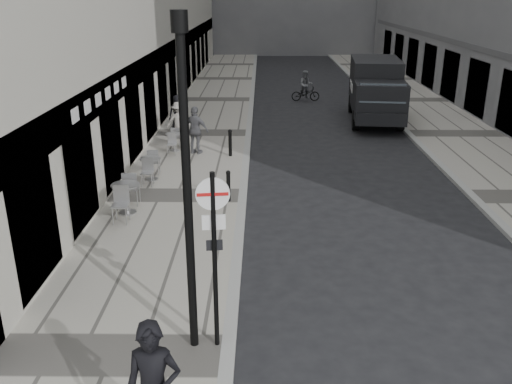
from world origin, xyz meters
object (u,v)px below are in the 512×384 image
Objects in this scene: panel_van at (376,87)px; cyclist at (306,89)px; sign_post at (214,239)px; lamppost at (187,177)px.

cyclist is at bearing 127.63° from panel_van.
lamppost is at bearing 173.64° from sign_post.
lamppost reaches higher than cyclist.
cyclist is at bearing 75.18° from sign_post.
sign_post is 0.57× the size of lamppost.
panel_van reaches higher than cyclist.
lamppost is 23.24m from cyclist.
sign_post is 1.13m from lamppost.
panel_van is (6.22, 17.99, -0.57)m from sign_post.
lamppost is 19.24m from panel_van.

